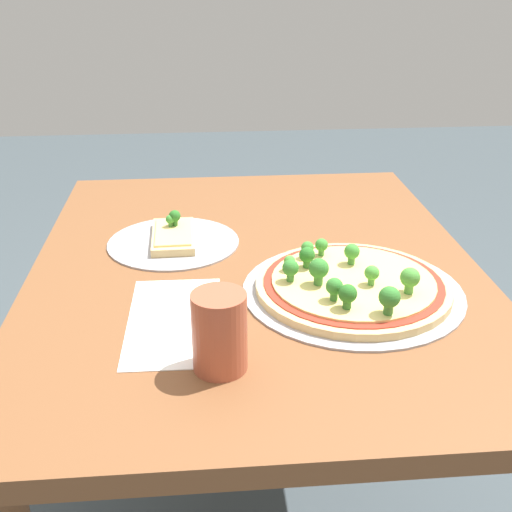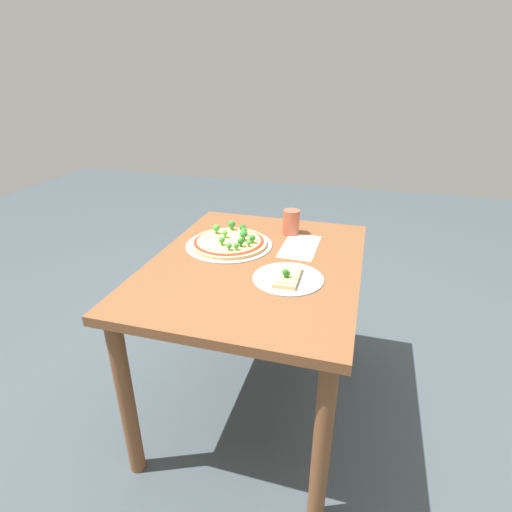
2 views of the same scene
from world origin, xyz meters
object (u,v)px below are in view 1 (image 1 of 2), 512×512
object	(u,v)px
pizza_tray_whole	(352,285)
drinking_cup	(220,332)
dining_table	(255,313)
pizza_tray_slice	(173,238)

from	to	relation	value
pizza_tray_whole	drinking_cup	bearing A→B (deg)	-48.96
dining_table	pizza_tray_whole	world-z (taller)	pizza_tray_whole
pizza_tray_slice	drinking_cup	bearing A→B (deg)	10.07
dining_table	pizza_tray_whole	xyz separation A→B (m)	(0.13, 0.16, 0.12)
pizza_tray_whole	pizza_tray_slice	distance (m)	0.39
pizza_tray_slice	drinking_cup	distance (m)	0.45
pizza_tray_whole	drinking_cup	distance (m)	0.31
pizza_tray_whole	dining_table	bearing A→B (deg)	-129.92
pizza_tray_whole	pizza_tray_slice	bearing A→B (deg)	-127.72
pizza_tray_whole	pizza_tray_slice	size ratio (longest dim) A/B	1.44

